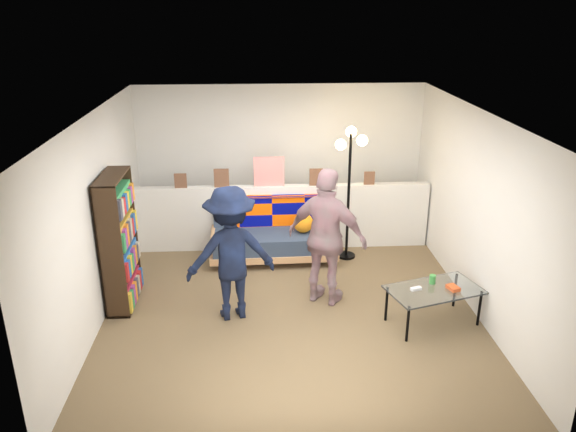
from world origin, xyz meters
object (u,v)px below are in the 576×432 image
at_px(person_left, 231,254).
at_px(futon_sofa, 274,234).
at_px(coffee_table, 435,291).
at_px(floor_lamp, 350,167).
at_px(person_right, 327,238).
at_px(bookshelf, 119,245).

bearing_deg(person_left, futon_sofa, -121.79).
bearing_deg(person_left, coffee_table, 159.43).
bearing_deg(floor_lamp, person_right, -109.86).
bearing_deg(coffee_table, person_right, 153.82).
distance_m(person_left, person_right, 1.20).
distance_m(coffee_table, floor_lamp, 2.26).
bearing_deg(person_right, floor_lamp, -79.19).
distance_m(bookshelf, coffee_table, 3.82).
bearing_deg(bookshelf, coffee_table, -10.82).
bearing_deg(floor_lamp, bookshelf, -158.25).
relative_size(bookshelf, person_left, 1.02).
relative_size(coffee_table, person_left, 0.73).
height_order(bookshelf, floor_lamp, floor_lamp).
relative_size(floor_lamp, person_left, 1.19).
bearing_deg(person_right, futon_sofa, -35.60).
bearing_deg(futon_sofa, person_right, -66.27).
distance_m(floor_lamp, person_right, 1.50).
height_order(futon_sofa, person_right, person_right).
relative_size(futon_sofa, person_right, 1.06).
bearing_deg(futon_sofa, floor_lamp, -2.06).
bearing_deg(coffee_table, futon_sofa, 132.60).
relative_size(bookshelf, coffee_table, 1.40).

